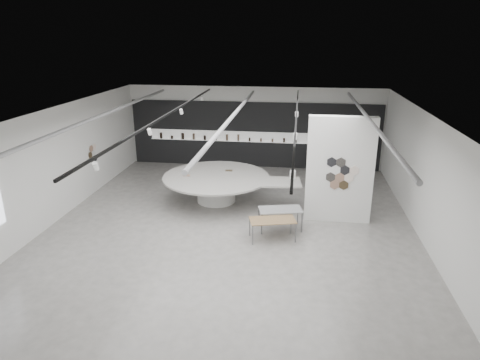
# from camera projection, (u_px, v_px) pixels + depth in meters

# --- Properties ---
(room) EXTENTS (12.02, 14.02, 3.82)m
(room) POSITION_uv_depth(u_px,v_px,m) (228.00, 167.00, 13.63)
(room) COLOR #999590
(room) RESTS_ON ground
(back_wall_display) EXTENTS (11.80, 0.27, 3.10)m
(back_wall_display) POSITION_uv_depth(u_px,v_px,m) (252.00, 135.00, 20.30)
(back_wall_display) COLOR black
(back_wall_display) RESTS_ON ground
(partition_column) EXTENTS (2.20, 0.38, 3.60)m
(partition_column) POSITION_uv_depth(u_px,v_px,m) (340.00, 170.00, 14.19)
(partition_column) COLOR white
(partition_column) RESTS_ON ground
(display_island) EXTENTS (5.44, 4.42, 1.03)m
(display_island) POSITION_uv_depth(u_px,v_px,m) (218.00, 185.00, 16.20)
(display_island) COLOR white
(display_island) RESTS_ON ground
(sample_table_wood) EXTENTS (1.54, 1.04, 0.66)m
(sample_table_wood) POSITION_uv_depth(u_px,v_px,m) (273.00, 221.00, 13.18)
(sample_table_wood) COLOR olive
(sample_table_wood) RESTS_ON ground
(sample_table_stone) EXTENTS (1.51, 1.00, 0.71)m
(sample_table_stone) POSITION_uv_depth(u_px,v_px,m) (280.00, 211.00, 13.85)
(sample_table_stone) COLOR gray
(sample_table_stone) RESTS_ON ground
(kitchen_counter) EXTENTS (1.81, 0.91, 1.36)m
(kitchen_counter) POSITION_uv_depth(u_px,v_px,m) (326.00, 161.00, 19.81)
(kitchen_counter) COLOR white
(kitchen_counter) RESTS_ON ground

